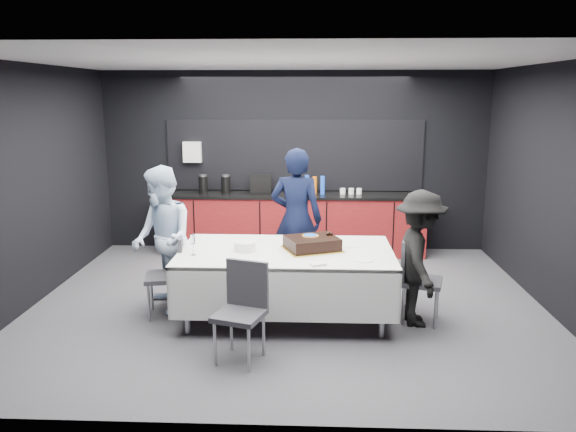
% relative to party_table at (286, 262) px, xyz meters
% --- Properties ---
extents(ground, '(6.00, 6.00, 0.00)m').
position_rel_party_table_xyz_m(ground, '(0.00, 0.40, -0.64)').
color(ground, '#47474C').
rests_on(ground, ground).
extents(room_shell, '(6.04, 5.04, 2.82)m').
position_rel_party_table_xyz_m(room_shell, '(0.00, 0.40, 1.22)').
color(room_shell, white).
rests_on(room_shell, ground).
extents(kitchenette, '(4.10, 0.64, 2.05)m').
position_rel_party_table_xyz_m(kitchenette, '(-0.02, 2.62, -0.10)').
color(kitchenette, maroon).
rests_on(kitchenette, ground).
extents(party_table, '(2.32, 1.32, 0.78)m').
position_rel_party_table_xyz_m(party_table, '(0.00, 0.00, 0.00)').
color(party_table, '#99999E').
rests_on(party_table, ground).
extents(cake_assembly, '(0.71, 0.65, 0.18)m').
position_rel_party_table_xyz_m(cake_assembly, '(0.28, 0.02, 0.21)').
color(cake_assembly, gold).
rests_on(cake_assembly, party_table).
extents(plate_stack, '(0.23, 0.23, 0.10)m').
position_rel_party_table_xyz_m(plate_stack, '(-0.45, -0.04, 0.19)').
color(plate_stack, white).
rests_on(plate_stack, party_table).
extents(loose_plate_near, '(0.21, 0.21, 0.01)m').
position_rel_party_table_xyz_m(loose_plate_near, '(-0.29, -0.46, 0.14)').
color(loose_plate_near, white).
rests_on(loose_plate_near, party_table).
extents(loose_plate_right_a, '(0.19, 0.19, 0.01)m').
position_rel_party_table_xyz_m(loose_plate_right_a, '(0.74, 0.20, 0.14)').
color(loose_plate_right_a, white).
rests_on(loose_plate_right_a, party_table).
extents(loose_plate_right_b, '(0.19, 0.19, 0.01)m').
position_rel_party_table_xyz_m(loose_plate_right_b, '(0.81, -0.36, 0.14)').
color(loose_plate_right_b, white).
rests_on(loose_plate_right_b, party_table).
extents(loose_plate_far, '(0.22, 0.22, 0.01)m').
position_rel_party_table_xyz_m(loose_plate_far, '(0.04, 0.42, 0.14)').
color(loose_plate_far, white).
rests_on(loose_plate_far, party_table).
extents(fork_pile, '(0.18, 0.15, 0.02)m').
position_rel_party_table_xyz_m(fork_pile, '(0.34, -0.54, 0.15)').
color(fork_pile, white).
rests_on(fork_pile, party_table).
extents(champagne_flute, '(0.06, 0.06, 0.22)m').
position_rel_party_table_xyz_m(champagne_flute, '(-0.97, -0.23, 0.30)').
color(champagne_flute, white).
rests_on(champagne_flute, party_table).
extents(chair_left, '(0.49, 0.49, 0.92)m').
position_rel_party_table_xyz_m(chair_left, '(-1.28, 0.01, -0.11)').
color(chair_left, '#333339').
rests_on(chair_left, ground).
extents(chair_right, '(0.52, 0.52, 0.92)m').
position_rel_party_table_xyz_m(chair_right, '(1.40, -0.01, -0.11)').
color(chair_right, '#333339').
rests_on(chair_right, ground).
extents(chair_near, '(0.53, 0.53, 0.92)m').
position_rel_party_table_xyz_m(chair_near, '(-0.36, -0.99, -0.11)').
color(chair_near, '#333339').
rests_on(chair_near, ground).
extents(person_center, '(0.72, 0.54, 1.80)m').
position_rel_party_table_xyz_m(person_center, '(0.08, 0.99, 0.26)').
color(person_center, black).
rests_on(person_center, ground).
extents(person_left, '(0.95, 1.02, 1.67)m').
position_rel_party_table_xyz_m(person_left, '(-1.41, 0.18, 0.19)').
color(person_left, silver).
rests_on(person_left, ground).
extents(person_right, '(0.55, 0.95, 1.47)m').
position_rel_party_table_xyz_m(person_right, '(1.43, -0.11, 0.09)').
color(person_right, black).
rests_on(person_right, ground).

